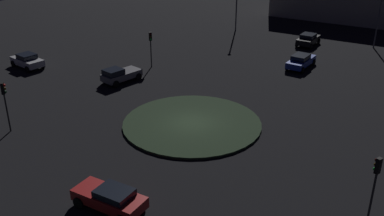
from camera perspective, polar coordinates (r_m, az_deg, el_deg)
name	(u,v)px	position (r m, az deg, el deg)	size (l,w,h in m)	color
ground_plane	(192,124)	(35.64, 0.00, -2.12)	(117.22, 117.22, 0.00)	black
roundabout_island	(192,123)	(35.60, 0.00, -1.98)	(11.09, 11.09, 0.19)	#263823
car_silver	(27,60)	(51.34, -20.38, 5.73)	(2.32, 4.11, 1.53)	silver
car_blue	(301,61)	(49.56, 13.79, 5.90)	(4.51, 1.98, 1.48)	#1E38A5
car_red	(110,198)	(26.32, -10.45, -11.26)	(2.31, 4.50, 1.41)	red
car_grey	(120,75)	(44.62, -9.24, 4.25)	(4.18, 2.46, 1.52)	slate
car_black	(308,39)	(58.08, 14.67, 8.52)	(4.00, 2.15, 1.48)	black
traffic_light_northwest	(5,97)	(36.25, -22.88, 1.28)	(0.38, 0.39, 4.01)	#2D2D2D
traffic_light_south_near	(375,179)	(25.20, 22.43, -8.38)	(0.35, 0.39, 4.31)	#2D2D2D
traffic_light_northeast	(151,42)	(47.94, -5.33, 8.37)	(0.37, 0.39, 3.85)	#2D2D2D
streetlamp_east	(380,9)	(58.74, 22.97, 11.61)	(0.47, 0.47, 7.62)	#4C4C51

